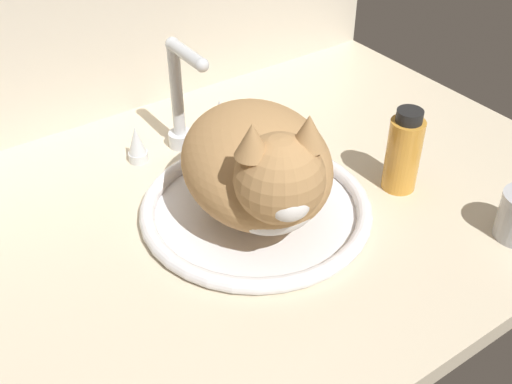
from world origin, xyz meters
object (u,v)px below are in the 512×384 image
object	(u,v)px
amber_bottle	(403,152)
sink_basin	(256,208)
faucet	(180,108)
cat	(260,166)

from	to	relation	value
amber_bottle	sink_basin	bearing A→B (deg)	162.23
sink_basin	faucet	world-z (taller)	faucet
faucet	cat	xyz separation A→B (cm)	(-0.71, -23.45, 2.33)
sink_basin	cat	xyz separation A→B (cm)	(-0.71, -2.06, 8.95)
faucet	amber_bottle	world-z (taller)	faucet
cat	sink_basin	bearing A→B (deg)	70.94
faucet	amber_bottle	size ratio (longest dim) A/B	1.45
amber_bottle	cat	bearing A→B (deg)	167.65
sink_basin	amber_bottle	size ratio (longest dim) A/B	2.51
sink_basin	faucet	bearing A→B (deg)	90.00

